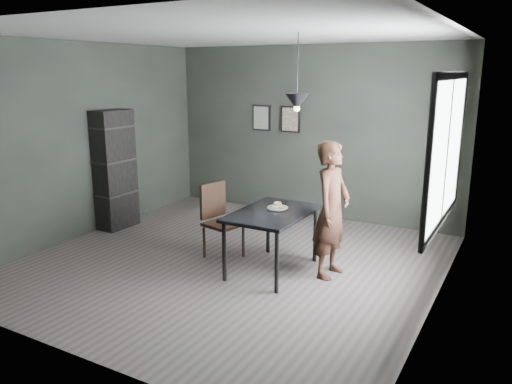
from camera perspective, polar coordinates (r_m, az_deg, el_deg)
The scene contains 13 objects.
ground at distance 6.48m, azimuth -2.94°, elevation -7.92°, with size 5.00×5.00×0.00m, color #373230.
back_wall at distance 8.31m, azimuth 6.22°, elevation 6.80°, with size 5.00×0.10×2.80m, color black.
ceiling at distance 6.04m, azimuth -3.28°, elevation 17.61°, with size 5.00×5.00×0.02m.
window_assembly at distance 5.40m, azimuth 20.95°, elevation 4.43°, with size 0.04×1.96×1.56m.
cafe_table at distance 5.98m, azimuth 1.86°, elevation -2.97°, with size 0.80×1.20×0.75m.
white_plate at distance 6.07m, azimuth 2.48°, elevation -1.88°, with size 0.23×0.23×0.01m, color white.
donut_pile at distance 6.06m, azimuth 2.48°, elevation -1.58°, with size 0.17×0.17×0.08m.
woman at distance 5.88m, azimuth 8.65°, elevation -2.03°, with size 0.59×0.39×1.62m, color black.
wood_chair at distance 6.51m, azimuth -4.29°, elevation -2.68°, with size 0.50×0.50×0.97m.
shelf_unit at distance 7.94m, azimuth -15.83°, elevation 2.45°, with size 0.34×0.61×1.82m, color black.
pendant_lamp at distance 5.72m, azimuth 4.70°, elevation 10.30°, with size 0.28×0.28×0.86m.
framed_print_left at distance 8.65m, azimuth 0.62°, elevation 8.48°, with size 0.34×0.04×0.44m.
framed_print_right at distance 8.40m, azimuth 3.95°, elevation 8.29°, with size 0.34×0.04×0.44m.
Camera 1 is at (3.23, -5.09, 2.38)m, focal length 35.00 mm.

